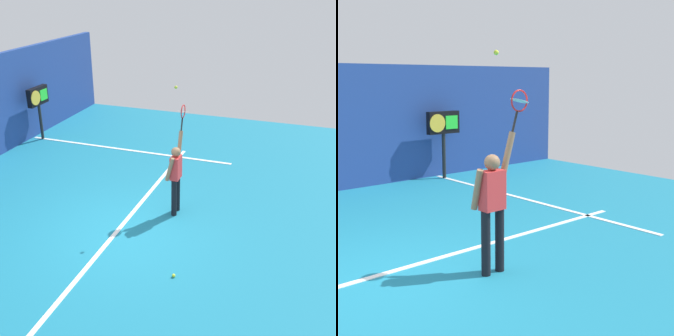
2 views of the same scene
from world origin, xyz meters
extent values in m
plane|color=teal|center=(0.00, 0.00, 0.00)|extent=(18.00, 18.00, 0.00)
cube|color=white|center=(0.00, 0.16, 0.01)|extent=(10.00, 0.10, 0.01)
cube|color=white|center=(4.48, 2.00, 0.01)|extent=(0.10, 7.00, 0.01)
cylinder|color=black|center=(1.09, -0.81, 0.46)|extent=(0.13, 0.13, 0.92)
cylinder|color=black|center=(1.34, -0.81, 0.46)|extent=(0.13, 0.13, 0.92)
cube|color=red|center=(1.21, -0.81, 1.20)|extent=(0.34, 0.20, 0.55)
sphere|color=#8C6647|center=(1.21, -0.81, 1.58)|extent=(0.22, 0.22, 0.22)
cylinder|color=#8C6647|center=(1.49, -0.81, 1.69)|extent=(0.26, 0.09, 0.58)
cylinder|color=#8C6647|center=(1.01, -0.73, 1.22)|extent=(0.09, 0.23, 0.58)
cylinder|color=black|center=(1.62, -0.81, 2.11)|extent=(0.12, 0.03, 0.30)
torus|color=red|center=(1.70, -0.81, 2.39)|extent=(0.39, 0.02, 0.39)
cylinder|color=silver|center=(1.70, -0.81, 2.39)|extent=(0.26, 0.27, 0.08)
sphere|color=#CCE033|center=(1.33, -0.75, 3.03)|extent=(0.07, 0.07, 0.07)
cylinder|color=black|center=(4.47, 5.16, 0.62)|extent=(0.10, 0.10, 1.23)
cube|color=black|center=(4.47, 5.16, 1.53)|extent=(0.95, 0.18, 0.60)
cylinder|color=gold|center=(4.22, 5.06, 1.53)|extent=(0.48, 0.02, 0.48)
cube|color=#26D833|center=(4.68, 5.06, 1.53)|extent=(0.38, 0.02, 0.36)
camera|label=1|loc=(-7.32, -3.61, 5.27)|focal=45.77mm
camera|label=2|loc=(-2.94, -5.79, 2.69)|focal=52.11mm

